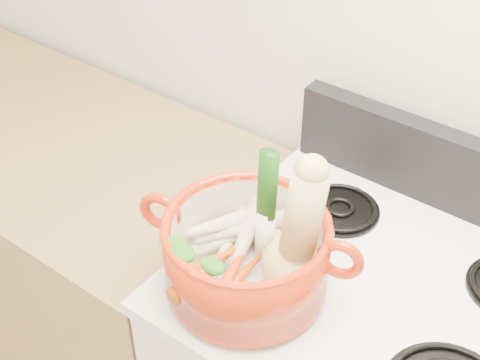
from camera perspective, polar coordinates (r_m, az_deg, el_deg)
The scene contains 20 objects.
cooktop at distance 1.34m, azimuth 12.49°, elevation -9.51°, with size 0.78×0.67×0.03m, color silver.
control_backsplash at distance 1.49m, azimuth 18.22°, elevation 0.39°, with size 0.76×0.05×0.18m, color black.
counter_left at distance 2.18m, azimuth -15.22°, elevation -5.25°, with size 1.36×0.65×0.90m, color olive.
burner_front_left at distance 1.29m, azimuth 1.75°, elevation -9.50°, with size 0.22×0.22×0.02m, color black.
burner_back_left at distance 1.47m, azimuth 8.53°, elevation -2.41°, with size 0.17×0.17×0.02m, color black.
dutch_oven at distance 1.23m, azimuth 0.56°, elevation -6.40°, with size 0.31×0.31×0.15m, color #A9250A.
pot_handle_left at distance 1.25m, azimuth -6.81°, elevation -2.67°, with size 0.09×0.09×0.02m, color #A9250A.
pot_handle_right at distance 1.17m, azimuth 8.57°, elevation -6.74°, with size 0.09×0.09×0.02m, color #A9250A.
squash at distance 1.16m, azimuth 4.54°, elevation -4.01°, with size 0.11×0.11×0.27m, color #DFB672, non-canonical shape.
leek at distance 1.21m, azimuth 2.22°, elevation -2.30°, with size 0.04×0.04×0.25m, color white.
ginger at distance 1.29m, azimuth 2.74°, elevation -5.27°, with size 0.09×0.06×0.05m, color tan.
parsnip_0 at distance 1.29m, azimuth -0.90°, elevation -5.13°, with size 0.04×0.04×0.19m, color beige.
parsnip_1 at distance 1.29m, azimuth -1.00°, elevation -4.86°, with size 0.04×0.04×0.20m, color beige.
parsnip_2 at distance 1.26m, azimuth 0.24°, elevation -5.35°, with size 0.05×0.05×0.21m, color beige.
parsnip_3 at distance 1.30m, azimuth -3.18°, elevation -4.12°, with size 0.04×0.04×0.18m, color beige.
parsnip_4 at distance 1.28m, azimuth 0.55°, elevation -4.09°, with size 0.04×0.04×0.20m, color beige.
carrot_0 at distance 1.23m, azimuth -0.21°, elevation -8.53°, with size 0.03×0.03×0.15m, color #D74E0A.
carrot_1 at distance 1.23m, azimuth -2.89°, elevation -7.82°, with size 0.04×0.04×0.17m, color #BB4609.
carrot_2 at distance 1.23m, azimuth -0.63°, elevation -7.81°, with size 0.03×0.03×0.16m, color #D53D0A.
carrot_3 at distance 1.23m, azimuth -2.93°, elevation -7.24°, with size 0.03×0.03×0.13m, color #CA560A.
Camera 1 is at (0.29, 0.53, 1.92)m, focal length 50.00 mm.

